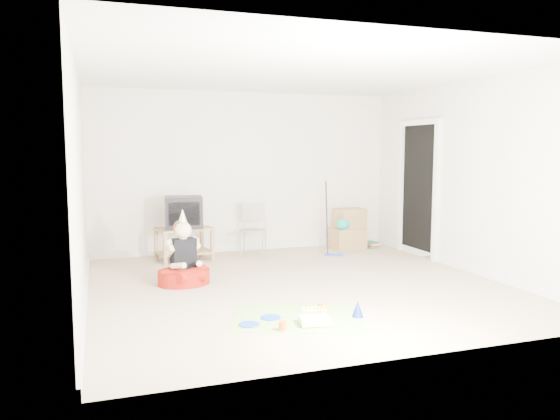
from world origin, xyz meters
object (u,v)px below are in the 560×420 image
object	(u,v)px
crt_tv	(184,212)
cardboard_boxes	(348,230)
birthday_cake	(314,321)
seated_woman	(184,268)
folding_chair	(253,230)
tv_stand	(184,241)

from	to	relation	value
crt_tv	cardboard_boxes	size ratio (longest dim) A/B	0.81
cardboard_boxes	crt_tv	bearing A→B (deg)	-178.32
crt_tv	birthday_cake	size ratio (longest dim) A/B	1.74
cardboard_boxes	seated_woman	world-z (taller)	seated_woman
cardboard_boxes	birthday_cake	bearing A→B (deg)	-120.13
folding_chair	birthday_cake	xyz separation A→B (m)	(-0.35, -3.39, -0.38)
cardboard_boxes	folding_chair	bearing A→B (deg)	-174.49
folding_chair	seated_woman	xyz separation A→B (m)	(-1.29, -1.39, -0.21)
birthday_cake	folding_chair	bearing A→B (deg)	84.09
cardboard_boxes	birthday_cake	distance (m)	4.12
folding_chair	cardboard_boxes	distance (m)	1.72
tv_stand	seated_woman	size ratio (longest dim) A/B	0.93
crt_tv	cardboard_boxes	bearing A→B (deg)	8.36
seated_woman	birthday_cake	size ratio (longest dim) A/B	2.98
seated_woman	birthday_cake	world-z (taller)	seated_woman
cardboard_boxes	tv_stand	bearing A→B (deg)	-178.32
crt_tv	seated_woman	world-z (taller)	crt_tv
seated_woman	crt_tv	bearing A→B (deg)	80.98
tv_stand	folding_chair	world-z (taller)	folding_chair
crt_tv	folding_chair	xyz separation A→B (m)	(1.06, -0.08, -0.32)
tv_stand	cardboard_boxes	xyz separation A→B (m)	(2.77, 0.08, 0.03)
tv_stand	seated_woman	bearing A→B (deg)	-99.02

